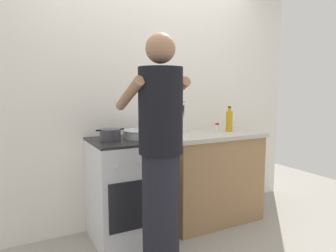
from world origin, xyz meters
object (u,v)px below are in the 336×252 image
object	(u,v)px
oil_bottle	(229,121)
person	(160,159)
stove_range	(127,190)
pot	(110,135)
utensil_crock	(182,123)
spice_bottle	(217,128)
mixing_bowl	(140,133)

from	to	relation	value
oil_bottle	person	bearing A→B (deg)	-149.98
oil_bottle	person	xyz separation A→B (m)	(-1.12, -0.64, -0.15)
stove_range	oil_bottle	world-z (taller)	oil_bottle
stove_range	pot	size ratio (longest dim) A/B	3.74
utensil_crock	spice_bottle	size ratio (longest dim) A/B	3.58
pot	oil_bottle	bearing A→B (deg)	0.50
stove_range	mixing_bowl	bearing A→B (deg)	10.86
spice_bottle	person	bearing A→B (deg)	-146.02
pot	spice_bottle	size ratio (longest dim) A/B	2.59
pot	oil_bottle	xyz separation A→B (m)	(1.28, 0.01, 0.06)
pot	spice_bottle	xyz separation A→B (m)	(1.13, 0.02, -0.01)
spice_bottle	oil_bottle	bearing A→B (deg)	-2.96
mixing_bowl	utensil_crock	distance (m)	0.55
mixing_bowl	oil_bottle	bearing A→B (deg)	-1.33
utensil_crock	oil_bottle	world-z (taller)	utensil_crock
pot	person	xyz separation A→B (m)	(0.16, -0.63, -0.09)
oil_bottle	person	size ratio (longest dim) A/B	0.15
mixing_bowl	utensil_crock	bearing A→B (deg)	14.90
utensil_crock	spice_bottle	world-z (taller)	utensil_crock
spice_bottle	oil_bottle	size ratio (longest dim) A/B	0.36
utensil_crock	oil_bottle	size ratio (longest dim) A/B	1.27
spice_bottle	pot	bearing A→B (deg)	-179.05
oil_bottle	mixing_bowl	bearing A→B (deg)	178.67
oil_bottle	utensil_crock	bearing A→B (deg)	160.75
pot	utensil_crock	distance (m)	0.83
person	spice_bottle	bearing A→B (deg)	33.98
stove_range	utensil_crock	world-z (taller)	utensil_crock
utensil_crock	spice_bottle	bearing A→B (deg)	-25.96
mixing_bowl	spice_bottle	size ratio (longest dim) A/B	3.28
mixing_bowl	utensil_crock	world-z (taller)	utensil_crock
pot	person	world-z (taller)	person
utensil_crock	oil_bottle	bearing A→B (deg)	-19.25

